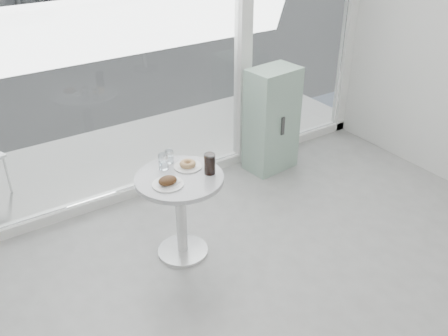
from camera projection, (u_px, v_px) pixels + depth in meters
storefront at (171, 21)px, 4.60m from camera, size 5.00×0.14×3.00m
main_table at (180, 199)px, 4.10m from camera, size 0.72×0.72×0.77m
patio_deck at (141, 151)px, 5.98m from camera, size 5.60×1.60×0.05m
mint_cabinet at (272, 120)px, 5.41m from camera, size 0.57×0.41×1.16m
plate_fritter at (168, 182)px, 3.87m from camera, size 0.25×0.25×0.07m
plate_donut at (188, 165)px, 4.12m from camera, size 0.23×0.23×0.06m
water_tumbler_a at (163, 163)px, 4.07m from camera, size 0.08×0.08×0.13m
water_tumbler_b at (169, 157)px, 4.17m from camera, size 0.07×0.07×0.11m
cola_glass at (210, 164)px, 4.00m from camera, size 0.09×0.09×0.18m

